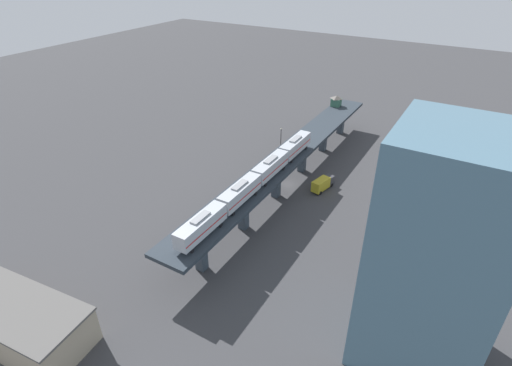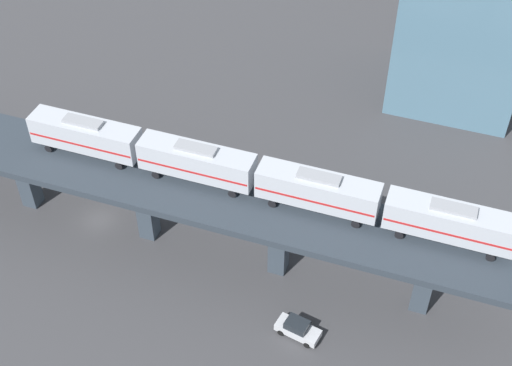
% 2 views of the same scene
% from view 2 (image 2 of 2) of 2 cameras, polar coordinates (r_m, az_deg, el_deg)
% --- Properties ---
extents(ground_plane, '(400.00, 400.00, 0.00)m').
position_cam_2_polar(ground_plane, '(83.20, -12.47, -2.89)').
color(ground_plane, '#38383A').
extents(elevated_viaduct, '(8.42, 92.00, 8.80)m').
position_cam_2_polar(elevated_viaduct, '(78.17, -13.41, 0.97)').
color(elevated_viaduct, '#283039').
rests_on(elevated_viaduct, ground).
extents(subway_train, '(2.85, 49.80, 4.45)m').
position_cam_2_polar(subway_train, '(69.86, -0.00, 0.62)').
color(subway_train, '#ADB2BA').
rests_on(subway_train, elevated_viaduct).
extents(street_car_silver, '(2.58, 4.66, 1.89)m').
position_cam_2_polar(street_car_silver, '(70.73, 3.36, -11.55)').
color(street_car_silver, '#B7BABF').
rests_on(street_car_silver, ground).
extents(delivery_truck, '(3.71, 7.51, 3.20)m').
position_cam_2_polar(delivery_truck, '(88.19, -11.19, 2.11)').
color(delivery_truck, '#333338').
rests_on(delivery_truck, ground).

